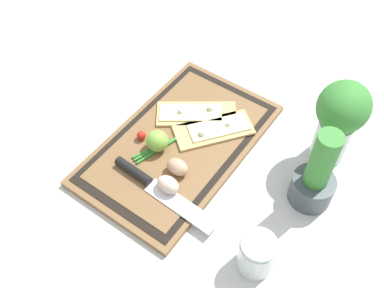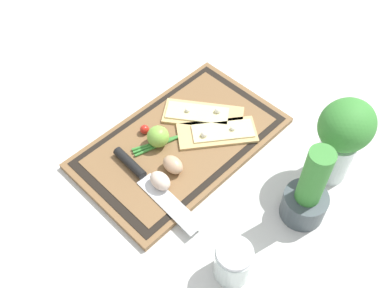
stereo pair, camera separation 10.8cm
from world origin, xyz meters
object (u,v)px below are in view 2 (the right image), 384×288
object	(u,v)px
knife	(142,175)
egg_pink	(160,181)
pizza_slice_near	(202,114)
lime	(158,137)
herb_pot	(308,195)
pizza_slice_far	(218,132)
egg_brown	(173,165)
cherry_tomato_red	(145,129)
herb_glass	(342,136)
sauce_jar	(233,263)

from	to	relation	value
knife	egg_pink	bearing A→B (deg)	107.06
pizza_slice_near	lime	bearing A→B (deg)	-4.81
herb_pot	pizza_slice_far	bearing A→B (deg)	-95.64
egg_brown	lime	world-z (taller)	lime
pizza_slice_far	lime	world-z (taller)	lime
egg_brown	cherry_tomato_red	xyz separation A→B (m)	(-0.03, -0.13, -0.01)
knife	herb_glass	world-z (taller)	herb_glass
egg_pink	sauce_jar	world-z (taller)	sauce_jar
pizza_slice_near	herb_pot	xyz separation A→B (m)	(0.04, 0.35, 0.05)
pizza_slice_far	cherry_tomato_red	world-z (taller)	same
herb_pot	sauce_jar	distance (m)	0.21
egg_brown	pizza_slice_far	bearing A→B (deg)	179.57
pizza_slice_near	herb_glass	xyz separation A→B (m)	(-0.09, 0.33, 0.11)
pizza_slice_far	egg_pink	distance (m)	0.21
lime	knife	bearing A→B (deg)	25.66
cherry_tomato_red	herb_glass	xyz separation A→B (m)	(-0.24, 0.39, 0.10)
egg_brown	egg_pink	world-z (taller)	same
knife	cherry_tomato_red	size ratio (longest dim) A/B	12.35
herb_pot	cherry_tomato_red	bearing A→B (deg)	-76.55
pizza_slice_near	knife	size ratio (longest dim) A/B	0.76
egg_pink	herb_glass	bearing A→B (deg)	142.17
lime	sauce_jar	size ratio (longest dim) A/B	0.59
knife	pizza_slice_far	bearing A→B (deg)	170.40
pizza_slice_far	cherry_tomato_red	distance (m)	0.18
knife	egg_pink	size ratio (longest dim) A/B	5.27
cherry_tomato_red	herb_glass	size ratio (longest dim) A/B	0.10
knife	egg_brown	distance (m)	0.08
sauce_jar	herb_glass	xyz separation A→B (m)	(-0.35, -0.00, 0.09)
egg_brown	herb_glass	distance (m)	0.38
pizza_slice_far	lime	xyz separation A→B (m)	(0.13, -0.08, 0.02)
herb_pot	herb_glass	xyz separation A→B (m)	(-0.14, -0.02, 0.06)
pizza_slice_far	cherry_tomato_red	xyz separation A→B (m)	(0.13, -0.13, 0.01)
egg_pink	sauce_jar	xyz separation A→B (m)	(0.03, 0.25, 0.00)
egg_brown	herb_glass	world-z (taller)	herb_glass
knife	egg_pink	xyz separation A→B (m)	(-0.01, 0.05, 0.01)
lime	herb_glass	xyz separation A→B (m)	(-0.24, 0.34, 0.09)
sauce_jar	pizza_slice_near	bearing A→B (deg)	-127.59
egg_pink	cherry_tomato_red	xyz separation A→B (m)	(-0.08, -0.14, -0.01)
egg_pink	lime	world-z (taller)	lime
pizza_slice_far	knife	distance (m)	0.22
knife	sauce_jar	size ratio (longest dim) A/B	3.08
lime	cherry_tomato_red	size ratio (longest dim) A/B	2.35
sauce_jar	knife	bearing A→B (deg)	-93.38
herb_pot	sauce_jar	size ratio (longest dim) A/B	2.38
cherry_tomato_red	pizza_slice_far	bearing A→B (deg)	133.24
egg_pink	cherry_tomato_red	bearing A→B (deg)	-118.98
egg_brown	herb_pot	size ratio (longest dim) A/B	0.25
cherry_tomato_red	herb_pot	distance (m)	0.42
pizza_slice_near	herb_glass	distance (m)	0.36
knife	cherry_tomato_red	xyz separation A→B (m)	(-0.09, -0.10, 0.00)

